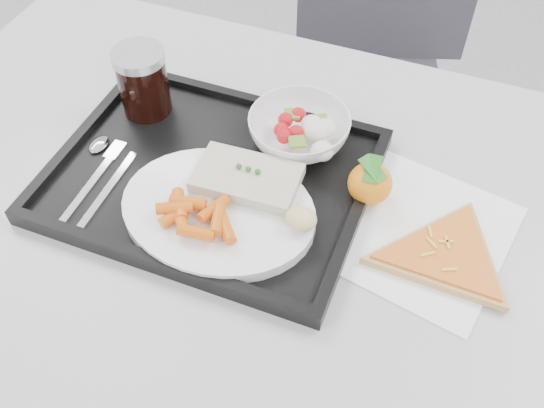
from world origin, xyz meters
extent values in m
cube|color=silver|center=(0.00, 0.30, 0.73)|extent=(1.20, 0.80, 0.03)
cylinder|color=#47474C|center=(-0.54, 0.64, 0.36)|extent=(0.04, 0.04, 0.72)
cube|color=#37353E|center=(0.01, 0.90, 0.45)|extent=(0.53, 0.53, 0.04)
cylinder|color=#47474C|center=(-0.17, 0.72, 0.21)|extent=(0.03, 0.03, 0.43)
cylinder|color=#47474C|center=(0.19, 0.72, 0.21)|extent=(0.03, 0.03, 0.43)
cylinder|color=#47474C|center=(-0.17, 1.08, 0.21)|extent=(0.03, 0.03, 0.43)
cylinder|color=#47474C|center=(0.19, 1.08, 0.21)|extent=(0.03, 0.03, 0.43)
cube|color=black|center=(-0.07, 0.31, 0.76)|extent=(0.45, 0.35, 0.01)
cube|color=black|center=(-0.07, 0.48, 0.77)|extent=(0.45, 0.02, 0.01)
cube|color=black|center=(-0.07, 0.15, 0.77)|extent=(0.45, 0.02, 0.01)
cube|color=black|center=(0.15, 0.31, 0.77)|extent=(0.02, 0.32, 0.01)
cube|color=black|center=(-0.28, 0.31, 0.77)|extent=(0.02, 0.32, 0.01)
cylinder|color=white|center=(-0.03, 0.25, 0.77)|extent=(0.27, 0.27, 0.02)
cube|color=beige|center=(-0.01, 0.30, 0.79)|extent=(0.15, 0.09, 0.02)
sphere|color=#236B1C|center=(-0.02, 0.31, 0.81)|extent=(0.01, 0.01, 0.01)
sphere|color=#236B1C|center=(-0.01, 0.31, 0.81)|extent=(0.01, 0.01, 0.01)
sphere|color=#236B1C|center=(0.01, 0.31, 0.81)|extent=(0.01, 0.01, 0.01)
ellipsoid|color=tan|center=(0.09, 0.26, 0.80)|extent=(0.05, 0.04, 0.03)
imported|color=white|center=(0.03, 0.42, 0.79)|extent=(0.15, 0.15, 0.05)
cylinder|color=black|center=(-0.22, 0.41, 0.81)|extent=(0.08, 0.08, 0.10)
cylinder|color=#A5A8AD|center=(-0.22, 0.41, 0.87)|extent=(0.08, 0.08, 0.01)
cube|color=silver|center=(-0.22, 0.23, 0.77)|extent=(0.01, 0.15, 0.00)
ellipsoid|color=silver|center=(-0.25, 0.30, 0.77)|extent=(0.03, 0.04, 0.01)
cube|color=silver|center=(-0.19, 0.23, 0.77)|extent=(0.01, 0.15, 0.00)
cube|color=silver|center=(-0.22, 0.30, 0.77)|extent=(0.02, 0.04, 0.00)
cube|color=white|center=(0.22, 0.33, 0.75)|extent=(0.29, 0.28, 0.00)
ellipsoid|color=#DC4E05|center=(0.15, 0.36, 0.79)|extent=(0.08, 0.08, 0.06)
cube|color=#236B1C|center=(0.15, 0.36, 0.81)|extent=(0.02, 0.04, 0.01)
cube|color=#236B1C|center=(0.15, 0.36, 0.81)|extent=(0.05, 0.04, 0.01)
cylinder|color=tan|center=(0.28, 0.30, 0.76)|extent=(0.30, 0.30, 0.01)
cylinder|color=#B34305|center=(0.28, 0.30, 0.77)|extent=(0.27, 0.27, 0.00)
cube|color=#EABC47|center=(0.25, 0.32, 0.77)|extent=(0.01, 0.02, 0.00)
cube|color=#EABC47|center=(0.27, 0.31, 0.77)|extent=(0.02, 0.01, 0.00)
cube|color=#EABC47|center=(0.28, 0.27, 0.77)|extent=(0.02, 0.01, 0.00)
cube|color=#EABC47|center=(0.26, 0.30, 0.77)|extent=(0.02, 0.02, 0.00)
cube|color=#EABC47|center=(0.27, 0.31, 0.77)|extent=(0.01, 0.02, 0.00)
cube|color=#EABC47|center=(0.25, 0.28, 0.77)|extent=(0.02, 0.01, 0.00)
cylinder|color=#D75911|center=(-0.06, 0.23, 0.80)|extent=(0.05, 0.03, 0.02)
cylinder|color=#D75911|center=(-0.03, 0.19, 0.80)|extent=(0.05, 0.02, 0.02)
cylinder|color=#D75911|center=(0.00, 0.21, 0.79)|extent=(0.04, 0.05, 0.02)
cylinder|color=#D75911|center=(-0.06, 0.23, 0.79)|extent=(0.05, 0.04, 0.02)
cylinder|color=#D75911|center=(-0.06, 0.20, 0.80)|extent=(0.04, 0.05, 0.02)
cylinder|color=#D75911|center=(-0.07, 0.21, 0.80)|extent=(0.05, 0.04, 0.02)
cylinder|color=#D75911|center=(-0.02, 0.23, 0.79)|extent=(0.03, 0.05, 0.02)
cylinder|color=#D75911|center=(-0.07, 0.22, 0.80)|extent=(0.04, 0.05, 0.02)
cylinder|color=#D75911|center=(-0.07, 0.21, 0.79)|extent=(0.04, 0.05, 0.02)
cylinder|color=#D75911|center=(-0.01, 0.22, 0.80)|extent=(0.03, 0.05, 0.02)
sphere|color=#B31316|center=(0.02, 0.39, 0.80)|extent=(0.02, 0.02, 0.02)
sphere|color=#B31316|center=(0.01, 0.42, 0.80)|extent=(0.02, 0.02, 0.02)
sphere|color=#B31316|center=(0.01, 0.40, 0.80)|extent=(0.02, 0.02, 0.02)
sphere|color=#B31316|center=(0.03, 0.40, 0.80)|extent=(0.02, 0.02, 0.02)
sphere|color=#B31316|center=(0.02, 0.44, 0.80)|extent=(0.02, 0.02, 0.02)
ellipsoid|color=silver|center=(0.04, 0.43, 0.80)|extent=(0.03, 0.03, 0.03)
ellipsoid|color=silver|center=(0.05, 0.42, 0.80)|extent=(0.03, 0.03, 0.03)
ellipsoid|color=silver|center=(0.08, 0.38, 0.80)|extent=(0.03, 0.03, 0.03)
ellipsoid|color=silver|center=(0.06, 0.43, 0.80)|extent=(0.03, 0.03, 0.03)
ellipsoid|color=silver|center=(0.06, 0.42, 0.80)|extent=(0.03, 0.03, 0.03)
cube|color=olive|center=(0.01, 0.44, 0.80)|extent=(0.03, 0.03, 0.00)
cube|color=olive|center=(0.04, 0.38, 0.80)|extent=(0.03, 0.03, 0.00)
cube|color=olive|center=(0.05, 0.44, 0.80)|extent=(0.03, 0.03, 0.00)
camera|label=1|loc=(0.23, -0.21, 1.41)|focal=40.00mm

